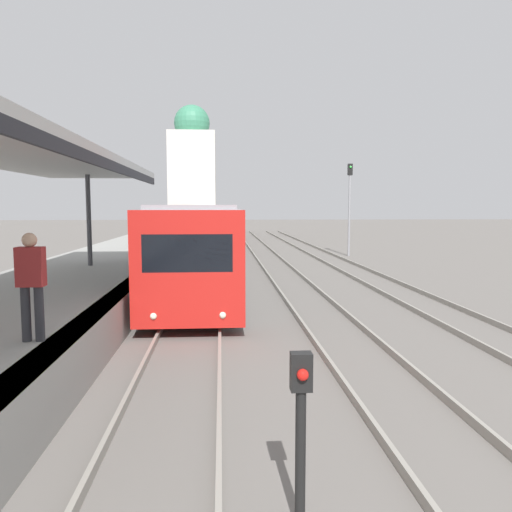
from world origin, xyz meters
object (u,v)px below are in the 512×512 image
object	(u,v)px
person_on_platform	(31,280)
signal_post_near	(301,420)
signal_mast_far	(350,199)
train_near	(211,225)

from	to	relation	value
person_on_platform	signal_post_near	distance (m)	4.94
signal_post_near	signal_mast_far	bearing A→B (deg)	74.52
person_on_platform	signal_post_near	size ratio (longest dim) A/B	0.98
person_on_platform	signal_post_near	world-z (taller)	person_on_platform
signal_mast_far	signal_post_near	bearing A→B (deg)	-105.48
person_on_platform	train_near	size ratio (longest dim) A/B	0.03
signal_post_near	train_near	bearing A→B (deg)	92.59
train_near	signal_mast_far	bearing A→B (deg)	-38.32
person_on_platform	signal_post_near	bearing A→B (deg)	-42.07
person_on_platform	signal_mast_far	bearing A→B (deg)	64.63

